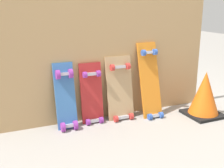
% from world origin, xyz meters
% --- Properties ---
extents(ground_plane, '(12.00, 12.00, 0.00)m').
position_xyz_m(ground_plane, '(0.00, 0.00, 0.00)').
color(ground_plane, '#9E9991').
extents(plywood_wall_panel, '(1.93, 0.04, 1.49)m').
position_xyz_m(plywood_wall_panel, '(0.00, 0.07, 0.75)').
color(plywood_wall_panel, tan).
rests_on(plywood_wall_panel, ground).
extents(skateboard_blue, '(0.16, 0.19, 0.58)m').
position_xyz_m(skateboard_blue, '(-0.38, -0.03, 0.23)').
color(skateboard_blue, '#386BAD').
rests_on(skateboard_blue, ground).
extents(skateboard_red, '(0.19, 0.14, 0.57)m').
position_xyz_m(skateboard_red, '(-0.15, -0.00, 0.21)').
color(skateboard_red, '#B22626').
rests_on(skateboard_red, ground).
extents(skateboard_natural, '(0.23, 0.17, 0.60)m').
position_xyz_m(skateboard_natural, '(0.10, -0.02, 0.23)').
color(skateboard_natural, tan).
rests_on(skateboard_natural, ground).
extents(skateboard_orange, '(0.18, 0.24, 0.71)m').
position_xyz_m(skateboard_orange, '(0.37, -0.06, 0.28)').
color(skateboard_orange, orange).
rests_on(skateboard_orange, ground).
extents(traffic_cone, '(0.30, 0.30, 0.40)m').
position_xyz_m(traffic_cone, '(0.80, -0.26, 0.20)').
color(traffic_cone, black).
rests_on(traffic_cone, ground).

